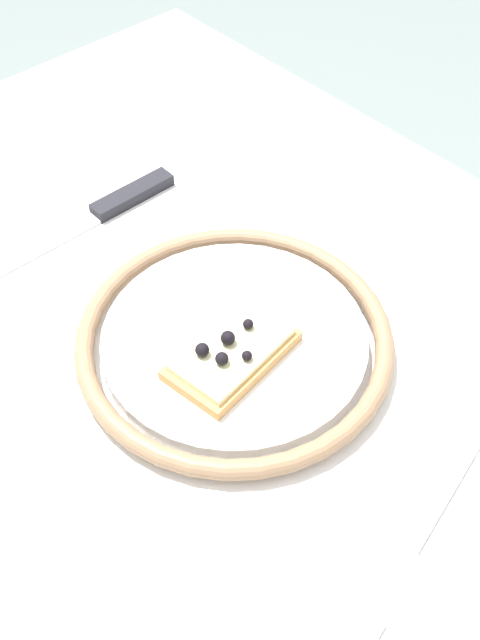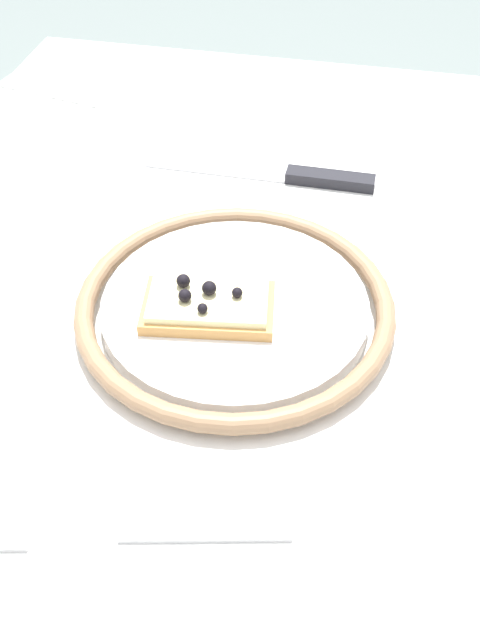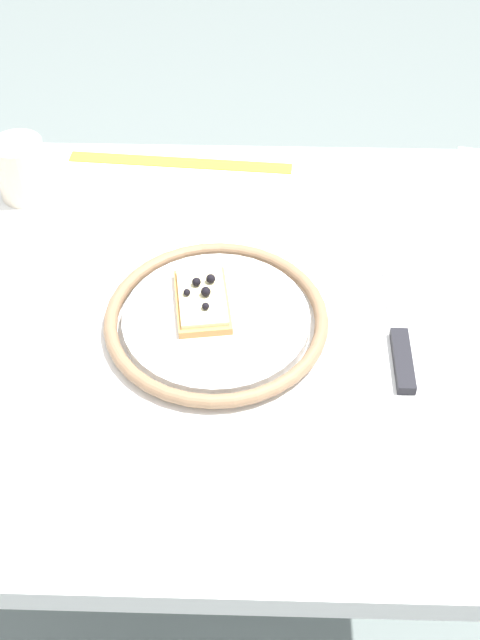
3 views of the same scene
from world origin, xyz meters
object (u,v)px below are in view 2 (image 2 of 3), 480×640
object	(u,v)px
knife	(298,176)
dining_table	(222,383)
plate	(235,307)
pizza_slice_near	(213,305)
napkin	(71,76)
fork	(129,533)

from	to	relation	value
knife	dining_table	bearing A→B (deg)	168.54
dining_table	plate	bearing A→B (deg)	-140.57
dining_table	pizza_slice_near	bearing A→B (deg)	-174.68
dining_table	napkin	world-z (taller)	napkin
pizza_slice_near	knife	world-z (taller)	pizza_slice_near
plate	fork	distance (m)	0.21
dining_table	napkin	bearing A→B (deg)	37.26
pizza_slice_near	fork	xyz separation A→B (m)	(-0.19, 0.01, -0.02)
dining_table	pizza_slice_near	xyz separation A→B (m)	(-0.04, -0.00, 0.14)
pizza_slice_near	fork	size ratio (longest dim) A/B	0.56
dining_table	knife	size ratio (longest dim) A/B	3.91
dining_table	fork	world-z (taller)	fork
pizza_slice_near	knife	size ratio (longest dim) A/B	0.47
fork	napkin	world-z (taller)	same
dining_table	fork	bearing A→B (deg)	178.77
plate	fork	world-z (taller)	plate
dining_table	knife	distance (m)	0.23
pizza_slice_near	fork	bearing A→B (deg)	177.46
plate	knife	bearing A→B (deg)	-5.55
knife	napkin	size ratio (longest dim) A/B	1.73
dining_table	plate	distance (m)	0.13
pizza_slice_near	napkin	bearing A→B (deg)	34.85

